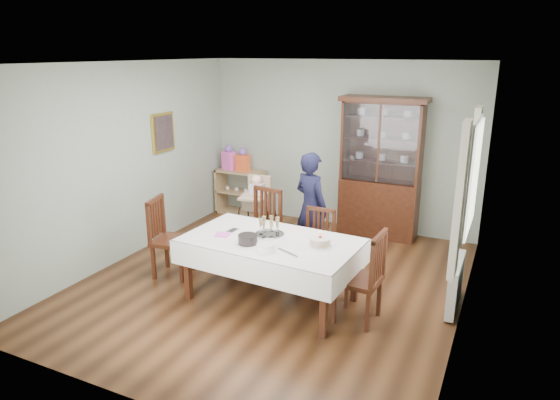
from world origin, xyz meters
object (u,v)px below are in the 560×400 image
Objects in this scene: chair_end_left at (172,253)px; high_chair at (257,218)px; champagne_tray at (270,230)px; birthday_cake at (320,242)px; sideboard at (241,192)px; chair_end_right at (359,294)px; woman at (311,207)px; gift_bag_pink at (229,159)px; dining_table at (271,270)px; china_cabinet at (381,166)px; chair_far_right at (315,260)px; chair_far_left at (260,243)px; gift_bag_orange at (243,161)px.

chair_end_left is 0.95× the size of high_chair.
champagne_tray is 1.28× the size of birthday_cake.
chair_end_right is (3.00, -2.70, -0.09)m from sideboard.
woman is 2.53m from gift_bag_pink.
dining_table is at bearing -63.81° from high_chair.
birthday_cake is at bearing -89.63° from china_cabinet.
high_chair reaches higher than sideboard.
birthday_cake reaches higher than chair_far_right.
china_cabinet reaches higher than woman.
champagne_tray is at bearing -63.74° from high_chair.
china_cabinet reaches higher than sideboard.
china_cabinet is 2.31m from chair_far_left.
dining_table is 3.49m from gift_bag_pink.
china_cabinet is at bearing -89.27° from woman.
dining_table is at bearing -57.61° from champagne_tray.
sideboard is at bearing 161.70° from gift_bag_orange.
birthday_cake is (-0.48, 0.05, 0.50)m from chair_end_right.
high_chair is at bearing -142.29° from china_cabinet.
champagne_tray reaches higher than birthday_cake.
gift_bag_pink is (-2.12, 1.35, 0.23)m from woman.
woman is at bearing 91.73° from dining_table.
chair_end_right reaches higher than chair_far_right.
china_cabinet is at bearing -0.04° from gift_bag_orange.
sideboard is at bearing 125.68° from dining_table.
sideboard is (-1.94, 2.70, 0.02)m from dining_table.
chair_end_right is (1.06, -0.00, -0.08)m from dining_table.
dining_table is 3.32m from gift_bag_orange.
champagne_tray reaches higher than sideboard.
chair_far_right is at bearing 0.05° from chair_far_left.
china_cabinet is 2.08× the size of chair_far_left.
sideboard is at bearing 121.55° from high_chair.
chair_far_left reaches higher than champagne_tray.
chair_far_left is 1.50m from birthday_cake.
chair_end_left is 2.12m from birthday_cake.
dining_table is at bearing -104.68° from chair_end_left.
chair_far_right reaches higher than sideboard.
chair_far_left is at bearing 172.50° from chair_far_right.
chair_far_right is at bearing -129.33° from chair_end_right.
high_chair reaches higher than birthday_cake.
chair_far_right is 0.89m from champagne_tray.
chair_far_left is 0.76m from high_chair.
gift_bag_pink reaches higher than champagne_tray.
gift_bag_pink is at bearing 2.57° from chair_end_left.
chair_far_right is 1.09m from chair_end_right.
gift_bag_orange is at bearing 120.22° from high_chair.
gift_bag_pink is at bearing 127.94° from high_chair.
chair_far_right is (0.85, -0.11, -0.04)m from chair_far_left.
champagne_tray is (1.40, 0.06, 0.51)m from chair_end_left.
chair_end_left is at bearing 65.84° from woman.
dining_table is at bearing -109.91° from chair_far_right.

